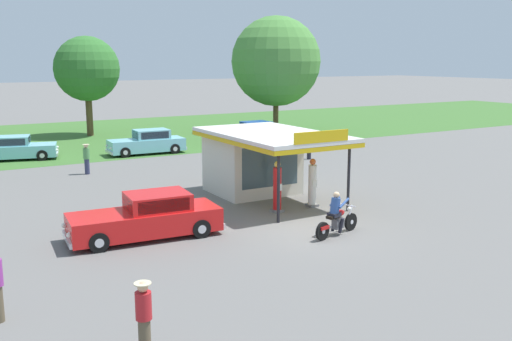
{
  "coord_description": "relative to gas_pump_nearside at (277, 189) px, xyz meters",
  "views": [
    {
      "loc": [
        -11.8,
        -16.02,
        6.08
      ],
      "look_at": [
        0.31,
        4.69,
        1.4
      ],
      "focal_mm": 40.02,
      "sensor_mm": 36.0,
      "label": 1
    }
  ],
  "objects": [
    {
      "name": "gas_pump_offside",
      "position": [
        1.74,
        -0.0,
        -0.03
      ],
      "size": [
        0.44,
        0.44,
        2.03
      ],
      "color": "slate",
      "rests_on": "ground"
    },
    {
      "name": "bystander_chatting_near_pumps",
      "position": [
        -8.54,
        -8.32,
        -0.08
      ],
      "size": [
        0.36,
        0.36,
        1.64
      ],
      "color": "brown",
      "rests_on": "ground"
    },
    {
      "name": "parked_car_back_row_far_right",
      "position": [
        8.87,
        17.13,
        -0.24
      ],
      "size": [
        5.17,
        2.09,
        1.59
      ],
      "color": "#19479E",
      "rests_on": "ground"
    },
    {
      "name": "bystander_admiring_sedan",
      "position": [
        8.37,
        9.5,
        -0.13
      ],
      "size": [
        0.34,
        0.34,
        1.56
      ],
      "color": "black",
      "rests_on": "ground"
    },
    {
      "name": "tree_oak_left",
      "position": [
        -0.45,
        27.62,
        4.37
      ],
      "size": [
        5.15,
        5.15,
        7.93
      ],
      "color": "brown",
      "rests_on": "ground"
    },
    {
      "name": "service_station_kiosk",
      "position": [
        0.87,
        3.12,
        0.8
      ],
      "size": [
        4.26,
        7.21,
        3.43
      ],
      "color": "beige",
      "rests_on": "ground"
    },
    {
      "name": "parked_car_back_row_centre_right",
      "position": [
        0.45,
        16.55,
        -0.23
      ],
      "size": [
        5.12,
        2.07,
        1.58
      ],
      "color": "#7AC6D1",
      "rests_on": "ground"
    },
    {
      "name": "grass_verge_strip",
      "position": [
        -0.27,
        27.09,
        -0.95
      ],
      "size": [
        120.0,
        24.0,
        0.01
      ],
      "primitive_type": "cube",
      "color": "#3D6B2D",
      "rests_on": "ground"
    },
    {
      "name": "featured_classic_sedan",
      "position": [
        -5.71,
        -0.61,
        -0.26
      ],
      "size": [
        5.44,
        2.25,
        1.55
      ],
      "color": "red",
      "rests_on": "ground"
    },
    {
      "name": "parked_car_back_row_right",
      "position": [
        -7.5,
        18.54,
        -0.28
      ],
      "size": [
        5.46,
        3.02,
        1.47
      ],
      "color": "#7AC6D1",
      "rests_on": "ground"
    },
    {
      "name": "ground_plane",
      "position": [
        -0.27,
        -2.91,
        -0.96
      ],
      "size": [
        300.0,
        300.0,
        0.0
      ],
      "primitive_type": "plane",
      "color": "slate"
    },
    {
      "name": "gas_pump_nearside",
      "position": [
        0.0,
        0.0,
        0.0
      ],
      "size": [
        0.44,
        0.44,
        2.09
      ],
      "color": "slate",
      "rests_on": "ground"
    },
    {
      "name": "bystander_standing_back_lot",
      "position": [
        -4.7,
        11.71,
        -0.08
      ],
      "size": [
        0.36,
        0.36,
        1.64
      ],
      "color": "#2D3351",
      "rests_on": "ground"
    },
    {
      "name": "motorcycle_with_rider",
      "position": [
        0.09,
        -3.74,
        -0.31
      ],
      "size": [
        2.23,
        0.83,
        1.58
      ],
      "color": "black",
      "rests_on": "ground"
    },
    {
      "name": "tree_oak_right",
      "position": [
        13.98,
        22.26,
        4.96
      ],
      "size": [
        7.51,
        7.51,
        9.68
      ],
      "color": "brown",
      "rests_on": "ground"
    }
  ]
}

